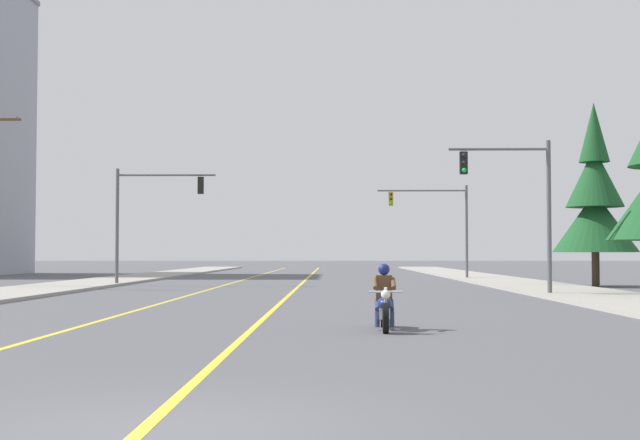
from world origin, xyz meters
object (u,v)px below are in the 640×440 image
traffic_signal_near_left (146,208)px  conifer_tree_right_verge_far (595,202)px  traffic_signal_near_right (520,194)px  motorcycle_with_rider (384,303)px  traffic_signal_mid_right (440,216)px

traffic_signal_near_left → conifer_tree_right_verge_far: size_ratio=0.65×
traffic_signal_near_right → motorcycle_with_rider: bearing=-112.8°
motorcycle_with_rider → traffic_signal_near_right: traffic_signal_near_right is taller
traffic_signal_near_left → traffic_signal_near_right: bearing=-32.2°
traffic_signal_near_right → conifer_tree_right_verge_far: 11.80m
traffic_signal_near_right → traffic_signal_near_left: same height
traffic_signal_mid_right → conifer_tree_right_verge_far: 13.68m
traffic_signal_near_left → traffic_signal_mid_right: bearing=33.6°
motorcycle_with_rider → traffic_signal_near_left: traffic_signal_near_left is taller
motorcycle_with_rider → conifer_tree_right_verge_far: size_ratio=0.23×
motorcycle_with_rider → traffic_signal_near_left: 28.44m
traffic_signal_mid_right → conifer_tree_right_verge_far: bearing=-61.8°
conifer_tree_right_verge_far → traffic_signal_near_left: bearing=178.0°
traffic_signal_near_right → conifer_tree_right_verge_far: bearing=59.2°
traffic_signal_near_right → traffic_signal_mid_right: same height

